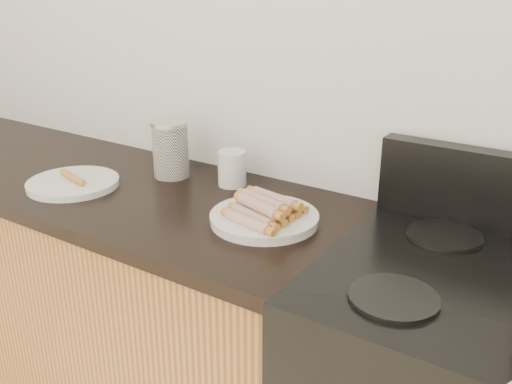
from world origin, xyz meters
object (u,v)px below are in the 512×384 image
Objects in this scene: side_plate at (73,183)px; mug at (232,168)px; main_plate at (264,219)px; canister at (171,149)px.

side_plate is 2.55× the size of mug.
side_plate is (-0.64, -0.10, 0.00)m from main_plate.
side_plate is at bearing -171.32° from main_plate.
side_plate reaches higher than main_plate.
canister reaches higher than main_plate.
canister is 1.65× the size of mug.
mug is at bearing 142.19° from main_plate.
mug is (-0.23, 0.18, 0.04)m from main_plate.
canister reaches higher than mug.
mug is (0.40, 0.28, 0.04)m from side_plate.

